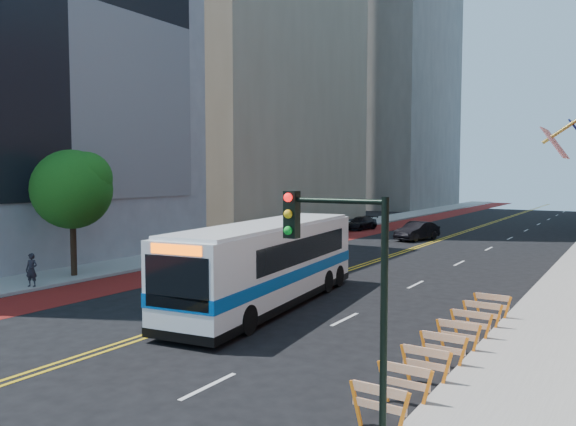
% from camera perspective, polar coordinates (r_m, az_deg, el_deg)
% --- Properties ---
extents(ground, '(160.00, 160.00, 0.00)m').
position_cam_1_polar(ground, '(20.08, -15.02, -12.24)').
color(ground, black).
rests_on(ground, ground).
extents(sidewalk_left, '(4.00, 140.00, 0.15)m').
position_cam_1_polar(sidewalk_left, '(50.69, 0.83, -2.22)').
color(sidewalk_left, gray).
rests_on(sidewalk_left, ground).
extents(bus_lane_paint, '(3.60, 140.00, 0.01)m').
position_cam_1_polar(bus_lane_paint, '(48.80, 4.75, -2.56)').
color(bus_lane_paint, maroon).
rests_on(bus_lane_paint, ground).
extents(center_line_inner, '(0.14, 140.00, 0.01)m').
position_cam_1_polar(center_line_inner, '(45.72, 13.61, -3.10)').
color(center_line_inner, gold).
rests_on(center_line_inner, ground).
extents(center_line_outer, '(0.14, 140.00, 0.01)m').
position_cam_1_polar(center_line_outer, '(45.61, 14.04, -3.13)').
color(center_line_outer, gold).
rests_on(center_line_outer, ground).
extents(lane_dashes, '(0.14, 98.20, 0.01)m').
position_cam_1_polar(lane_dashes, '(52.20, 21.62, -2.40)').
color(lane_dashes, silver).
rests_on(lane_dashes, ground).
extents(midrise_left_far, '(20.00, 26.00, 65.00)m').
position_cam_1_polar(midrise_left_far, '(102.34, 9.62, 19.20)').
color(midrise_left_far, slate).
rests_on(midrise_left_far, ground).
extents(construction_barriers, '(1.42, 10.91, 1.00)m').
position_cam_1_polar(construction_barriers, '(17.78, 16.24, -12.13)').
color(construction_barriers, orange).
rests_on(construction_barriers, ground).
extents(street_tree, '(4.20, 4.20, 6.70)m').
position_cam_1_polar(street_tree, '(31.82, -20.98, 2.55)').
color(street_tree, black).
rests_on(street_tree, sidewalk_left).
extents(traffic_signal, '(2.21, 0.34, 5.07)m').
position_cam_1_polar(traffic_signal, '(10.83, 5.38, -5.83)').
color(traffic_signal, black).
rests_on(traffic_signal, sidewalk_right).
extents(transit_bus, '(4.40, 13.04, 3.52)m').
position_cam_1_polar(transit_bus, '(23.73, -1.91, -5.05)').
color(transit_bus, silver).
rests_on(transit_bus, ground).
extents(car_a, '(3.40, 5.01, 1.58)m').
position_cam_1_polar(car_a, '(41.75, -1.78, -2.57)').
color(car_a, black).
rests_on(car_a, ground).
extents(car_b, '(2.66, 4.96, 1.55)m').
position_cam_1_polar(car_b, '(48.33, 12.98, -1.79)').
color(car_b, black).
rests_on(car_b, ground).
extents(car_c, '(2.27, 4.64, 1.30)m').
position_cam_1_polar(car_c, '(56.30, 7.37, -1.04)').
color(car_c, black).
rests_on(car_c, ground).
extents(pedestrian, '(0.69, 0.57, 1.62)m').
position_cam_1_polar(pedestrian, '(29.71, -24.60, -5.29)').
color(pedestrian, black).
rests_on(pedestrian, sidewalk_left).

